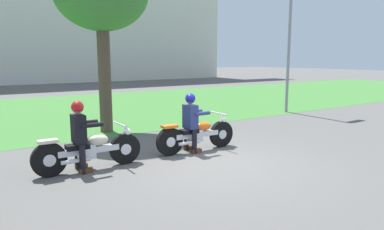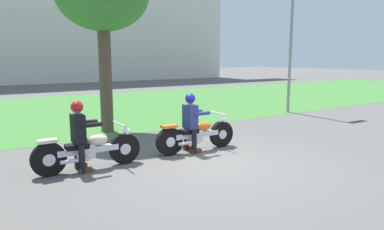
# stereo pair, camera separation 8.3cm
# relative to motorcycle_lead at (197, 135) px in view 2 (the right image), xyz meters

# --- Properties ---
(ground) EXTENTS (120.00, 120.00, 0.00)m
(ground) POSITION_rel_motorcycle_lead_xyz_m (-0.23, -1.03, -0.40)
(ground) COLOR #565451
(grass_verge) EXTENTS (60.00, 12.00, 0.01)m
(grass_verge) POSITION_rel_motorcycle_lead_xyz_m (-0.23, 8.55, -0.39)
(grass_verge) COLOR #3D7533
(grass_verge) RESTS_ON ground
(motorcycle_lead) EXTENTS (2.13, 0.66, 0.88)m
(motorcycle_lead) POSITION_rel_motorcycle_lead_xyz_m (0.00, 0.00, 0.00)
(motorcycle_lead) COLOR black
(motorcycle_lead) RESTS_ON ground
(rider_lead) EXTENTS (0.56, 0.48, 1.41)m
(rider_lead) POSITION_rel_motorcycle_lead_xyz_m (-0.17, 0.01, 0.43)
(rider_lead) COLOR black
(rider_lead) RESTS_ON ground
(motorcycle_follow) EXTENTS (2.16, 0.66, 0.88)m
(motorcycle_follow) POSITION_rel_motorcycle_lead_xyz_m (-2.60, 0.01, 0.00)
(motorcycle_follow) COLOR black
(motorcycle_follow) RESTS_ON ground
(rider_follow) EXTENTS (0.56, 0.48, 1.41)m
(rider_follow) POSITION_rel_motorcycle_lead_xyz_m (-2.77, 0.02, 0.43)
(rider_follow) COLOR black
(rider_follow) RESTS_ON ground
(streetlight_pole) EXTENTS (0.96, 0.20, 6.05)m
(streetlight_pole) POSITION_rel_motorcycle_lead_xyz_m (6.68, 2.95, 3.36)
(streetlight_pole) COLOR gray
(streetlight_pole) RESTS_ON ground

